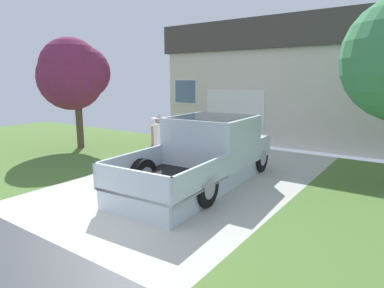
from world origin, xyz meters
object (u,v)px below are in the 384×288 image
at_px(handbag, 154,171).
at_px(house_with_garage, 299,82).
at_px(neighbor_tree, 74,73).
at_px(wheeled_trash_bin, 173,131).
at_px(person_with_hat, 159,139).
at_px(pickup_truck, 208,152).

height_order(handbag, house_with_garage, house_with_garage).
distance_m(house_with_garage, neighbor_tree, 9.95).
bearing_deg(wheeled_trash_bin, neighbor_tree, -136.20).
height_order(person_with_hat, house_with_garage, house_with_garage).
bearing_deg(wheeled_trash_bin, house_with_garage, 57.85).
height_order(person_with_hat, handbag, person_with_hat).
height_order(handbag, wheeled_trash_bin, wheeled_trash_bin).
distance_m(person_with_hat, house_with_garage, 9.01).
height_order(pickup_truck, neighbor_tree, neighbor_tree).
relative_size(handbag, neighbor_tree, 0.10).
distance_m(person_with_hat, wheeled_trash_bin, 4.16).
relative_size(person_with_hat, wheeled_trash_bin, 1.60).
bearing_deg(person_with_hat, handbag, -105.83).
distance_m(pickup_truck, wheeled_trash_bin, 5.02).
height_order(house_with_garage, neighbor_tree, house_with_garage).
distance_m(handbag, wheeled_trash_bin, 4.48).
xyz_separation_m(person_with_hat, house_with_garage, (1.09, 8.80, 1.56)).
distance_m(pickup_truck, handbag, 1.65).
height_order(house_with_garage, wheeled_trash_bin, house_with_garage).
bearing_deg(handbag, house_with_garage, 83.63).
distance_m(pickup_truck, house_with_garage, 8.82).
xyz_separation_m(pickup_truck, neighbor_tree, (-6.46, 0.73, 2.08)).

